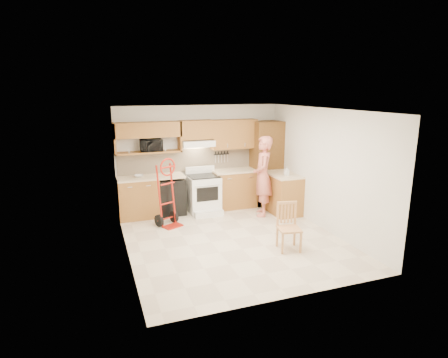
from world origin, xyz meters
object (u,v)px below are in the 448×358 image
microwave (151,145)px  range (204,191)px  person (263,176)px  dining_chair (289,227)px  hand_truck (169,196)px

microwave → range: (1.15, -0.34, -1.10)m
person → dining_chair: bearing=9.7°
microwave → dining_chair: (1.97, -2.89, -1.19)m
person → hand_truck: person is taller
range → dining_chair: 2.68m
microwave → person: size_ratio=0.27×
dining_chair → person: bearing=89.9°
range → dining_chair: bearing=-72.0°
range → hand_truck: (-0.97, -0.59, 0.14)m
microwave → dining_chair: microwave is taller
person → hand_truck: 2.20m
dining_chair → microwave: bearing=135.6°
person → hand_truck: bearing=-69.3°
hand_truck → range: bearing=6.8°
range → hand_truck: bearing=-148.6°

